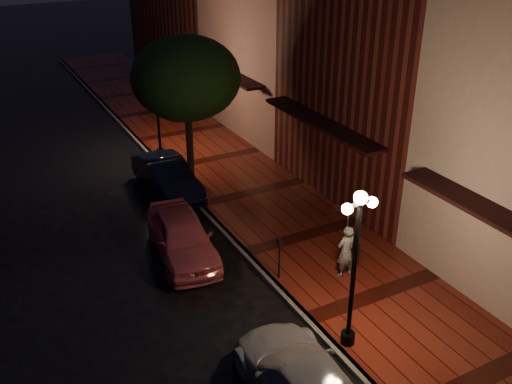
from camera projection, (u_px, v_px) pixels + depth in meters
ground at (246, 256)px, 18.41m from camera, size 120.00×120.00×0.00m
sidewalk at (304, 237)px, 19.32m from camera, size 4.50×60.00×0.15m
curb at (246, 254)px, 18.37m from camera, size 0.25×60.00×0.15m
storefront_mid at (392, 50)px, 20.48m from camera, size 5.00×8.00×11.00m
storefront_far at (279, 38)px, 27.24m from camera, size 5.00×8.00×9.00m
storefront_extra at (197, 0)px, 34.90m from camera, size 5.00×12.00×10.00m
streetlamp_near at (355, 262)px, 13.45m from camera, size 0.96×0.36×4.31m
streetlamp_far at (157, 102)px, 24.49m from camera, size 0.96×0.36×4.31m
street_tree at (186, 81)px, 21.49m from camera, size 4.16×4.16×5.80m
pink_car at (182, 236)px, 18.11m from camera, size 2.24×4.43×1.45m
navy_car at (167, 177)px, 22.20m from camera, size 1.65×4.30×1.40m
woman_with_umbrella at (348, 230)px, 16.52m from camera, size 0.98×1.00×2.35m
parking_meter at (279, 254)px, 16.72m from camera, size 0.14×0.12×1.35m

